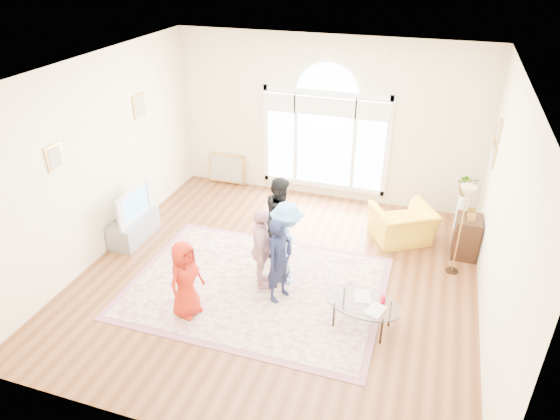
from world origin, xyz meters
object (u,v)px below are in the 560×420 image
(television, at_px, (130,203))
(coffee_table, at_px, (363,303))
(tv_console, at_px, (134,228))
(armchair, at_px, (402,225))
(area_rug, at_px, (256,287))

(television, height_order, coffee_table, television)
(tv_console, relative_size, television, 1.01)
(tv_console, height_order, armchair, armchair)
(tv_console, distance_m, television, 0.50)
(tv_console, xyz_separation_m, coffee_table, (4.20, -1.03, 0.19))
(tv_console, xyz_separation_m, television, (0.01, -0.00, 0.50))
(area_rug, height_order, tv_console, tv_console)
(area_rug, distance_m, coffee_table, 1.75)
(television, height_order, armchair, television)
(coffee_table, height_order, armchair, armchair)
(coffee_table, relative_size, armchair, 1.16)
(tv_console, distance_m, armchair, 4.69)
(tv_console, xyz_separation_m, armchair, (4.48, 1.39, 0.11))
(coffee_table, distance_m, armchair, 2.43)
(television, bearing_deg, coffee_table, -13.74)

